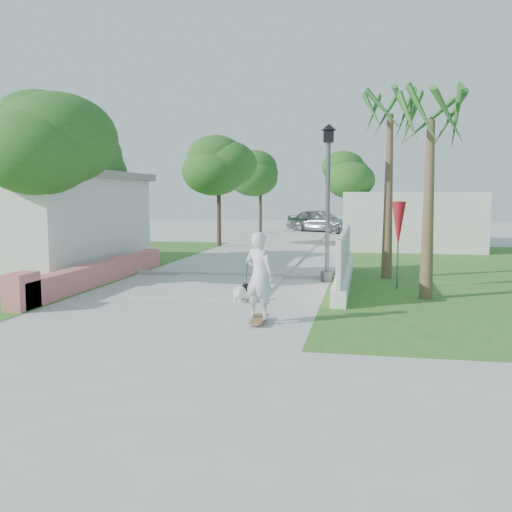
% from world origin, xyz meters
% --- Properties ---
extents(ground, '(90.00, 90.00, 0.00)m').
position_xyz_m(ground, '(0.00, 0.00, 0.00)').
color(ground, '#B7B7B2').
rests_on(ground, ground).
extents(path_strip, '(3.20, 36.00, 0.06)m').
position_xyz_m(path_strip, '(0.00, 20.00, 0.03)').
color(path_strip, '#B7B7B2').
rests_on(path_strip, ground).
extents(curb, '(6.50, 0.25, 0.10)m').
position_xyz_m(curb, '(0.00, 6.00, 0.05)').
color(curb, '#999993').
rests_on(curb, ground).
extents(grass_left, '(8.00, 20.00, 0.01)m').
position_xyz_m(grass_left, '(-7.00, 8.00, 0.01)').
color(grass_left, '#2E6921').
rests_on(grass_left, ground).
extents(grass_right, '(8.00, 20.00, 0.01)m').
position_xyz_m(grass_right, '(7.00, 8.00, 0.01)').
color(grass_right, '#2E6921').
rests_on(grass_right, ground).
extents(pink_wall, '(0.45, 8.20, 0.80)m').
position_xyz_m(pink_wall, '(-3.30, 3.55, 0.31)').
color(pink_wall, '#C76B66').
rests_on(pink_wall, ground).
extents(lattice_fence, '(0.35, 7.00, 1.50)m').
position_xyz_m(lattice_fence, '(3.40, 5.00, 0.54)').
color(lattice_fence, white).
rests_on(lattice_fence, ground).
extents(building_right, '(6.00, 8.00, 2.60)m').
position_xyz_m(building_right, '(6.00, 18.00, 1.30)').
color(building_right, silver).
rests_on(building_right, ground).
extents(street_lamp, '(0.44, 0.44, 4.44)m').
position_xyz_m(street_lamp, '(2.90, 5.50, 2.43)').
color(street_lamp, '#59595E').
rests_on(street_lamp, ground).
extents(bollard, '(0.14, 0.14, 1.09)m').
position_xyz_m(bollard, '(0.20, 10.00, 0.58)').
color(bollard, white).
rests_on(bollard, ground).
extents(patio_umbrella, '(0.36, 0.36, 2.30)m').
position_xyz_m(patio_umbrella, '(4.80, 4.50, 1.69)').
color(patio_umbrella, '#59595E').
rests_on(patio_umbrella, ground).
extents(tree_left_near, '(3.60, 3.60, 5.28)m').
position_xyz_m(tree_left_near, '(-4.48, 2.98, 3.82)').
color(tree_left_near, '#4C3826').
rests_on(tree_left_near, ground).
extents(tree_left_mid, '(3.20, 3.20, 4.85)m').
position_xyz_m(tree_left_mid, '(-5.48, 8.48, 3.50)').
color(tree_left_mid, '#4C3826').
rests_on(tree_left_mid, ground).
extents(tree_path_left, '(3.40, 3.40, 5.23)m').
position_xyz_m(tree_path_left, '(-2.98, 15.98, 3.82)').
color(tree_path_left, '#4C3826').
rests_on(tree_path_left, ground).
extents(tree_path_right, '(3.00, 3.00, 4.79)m').
position_xyz_m(tree_path_right, '(3.22, 19.98, 3.49)').
color(tree_path_right, '#4C3826').
rests_on(tree_path_right, ground).
extents(tree_path_far, '(3.20, 3.20, 5.17)m').
position_xyz_m(tree_path_far, '(-2.78, 25.98, 3.82)').
color(tree_path_far, '#4C3826').
rests_on(tree_path_far, ground).
extents(palm_far, '(1.80, 1.80, 5.30)m').
position_xyz_m(palm_far, '(4.60, 6.50, 4.48)').
color(palm_far, brown).
rests_on(palm_far, ground).
extents(palm_near, '(1.80, 1.80, 4.70)m').
position_xyz_m(palm_near, '(5.40, 3.20, 3.95)').
color(palm_near, brown).
rests_on(palm_near, ground).
extents(skateboarder, '(1.19, 2.71, 1.76)m').
position_xyz_m(skateboarder, '(1.58, 0.72, 0.79)').
color(skateboarder, brown).
rests_on(skateboarder, ground).
extents(dog, '(0.45, 0.60, 0.44)m').
position_xyz_m(dog, '(1.16, 1.94, 0.24)').
color(dog, white).
rests_on(dog, ground).
extents(parked_car, '(4.91, 3.59, 1.55)m').
position_xyz_m(parked_car, '(1.04, 27.19, 0.78)').
color(parked_car, '#AAAEB2').
rests_on(parked_car, ground).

